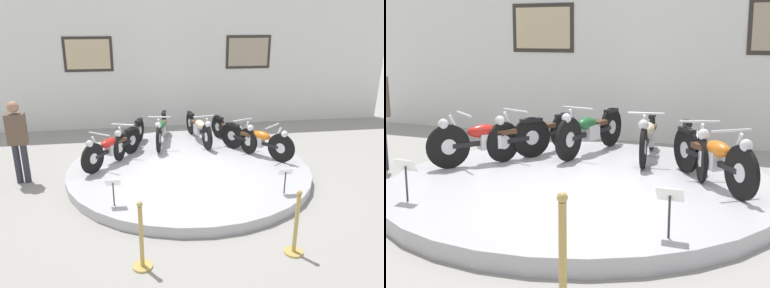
{
  "view_description": "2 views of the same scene",
  "coord_description": "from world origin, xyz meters",
  "views": [
    {
      "loc": [
        -1.08,
        -7.6,
        3.33
      ],
      "look_at": [
        0.09,
        0.12,
        0.63
      ],
      "focal_mm": 35.0,
      "sensor_mm": 36.0,
      "label": 1
    },
    {
      "loc": [
        2.57,
        -6.48,
        2.11
      ],
      "look_at": [
        -0.12,
        0.15,
        0.65
      ],
      "focal_mm": 50.0,
      "sensor_mm": 36.0,
      "label": 2
    }
  ],
  "objects": [
    {
      "name": "ground_plane",
      "position": [
        0.0,
        0.0,
        0.0
      ],
      "size": [
        60.0,
        60.0,
        0.0
      ],
      "primitive_type": "plane",
      "color": "gray"
    },
    {
      "name": "display_platform",
      "position": [
        0.0,
        0.0,
        0.1
      ],
      "size": [
        5.24,
        5.24,
        0.2
      ],
      "primitive_type": "cylinder",
      "color": "#ADADB2",
      "rests_on": "ground_plane"
    },
    {
      "name": "back_wall",
      "position": [
        0.0,
        3.9,
        2.05
      ],
      "size": [
        14.0,
        0.22,
        4.1
      ],
      "color": "silver",
      "rests_on": "ground_plane"
    },
    {
      "name": "motorcycle_red",
      "position": [
        -1.66,
        0.36,
        0.59
      ],
      "size": [
        1.22,
        1.65,
        0.8
      ],
      "color": "black",
      "rests_on": "display_platform"
    },
    {
      "name": "motorcycle_black",
      "position": [
        -1.29,
        1.1,
        0.57
      ],
      "size": [
        0.76,
        1.87,
        0.78
      ],
      "color": "black",
      "rests_on": "display_platform"
    },
    {
      "name": "motorcycle_green",
      "position": [
        -0.49,
        1.56,
        0.6
      ],
      "size": [
        0.55,
        2.01,
        0.81
      ],
      "color": "black",
      "rests_on": "display_platform"
    },
    {
      "name": "motorcycle_cream",
      "position": [
        0.49,
        1.56,
        0.58
      ],
      "size": [
        0.54,
        1.96,
        0.79
      ],
      "color": "black",
      "rests_on": "display_platform"
    },
    {
      "name": "motorcycle_silver",
      "position": [
        1.29,
        1.1,
        0.57
      ],
      "size": [
        0.75,
        1.87,
        0.78
      ],
      "color": "black",
      "rests_on": "display_platform"
    },
    {
      "name": "motorcycle_orange",
      "position": [
        1.66,
        0.36,
        0.59
      ],
      "size": [
        1.3,
        1.59,
        0.8
      ],
      "color": "black",
      "rests_on": "display_platform"
    },
    {
      "name": "info_placard_front_left",
      "position": [
        -1.55,
        -1.66,
        0.56
      ],
      "size": [
        0.26,
        0.11,
        0.51
      ],
      "color": "#333338",
      "rests_on": "display_platform"
    },
    {
      "name": "info_placard_front_centre",
      "position": [
        1.55,
        -1.66,
        0.56
      ],
      "size": [
        0.26,
        0.11,
        0.51
      ],
      "color": "#333338",
      "rests_on": "display_platform"
    },
    {
      "name": "visitor_standing",
      "position": [
        -3.5,
        0.04,
        0.99
      ],
      "size": [
        0.36,
        0.23,
        1.74
      ],
      "color": "#2D2D38",
      "rests_on": "ground_plane"
    },
    {
      "name": "stanchion_post_left_of_entry",
      "position": [
        -1.11,
        -3.17,
        0.34
      ],
      "size": [
        0.28,
        0.28,
        1.02
      ],
      "color": "tan",
      "rests_on": "ground_plane"
    },
    {
      "name": "stanchion_post_right_of_entry",
      "position": [
        1.11,
        -3.17,
        0.34
      ],
      "size": [
        0.28,
        0.28,
        1.02
      ],
      "color": "tan",
      "rests_on": "ground_plane"
    }
  ]
}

